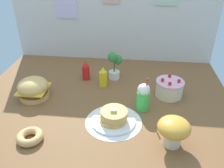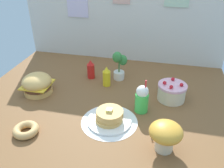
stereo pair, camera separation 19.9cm
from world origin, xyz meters
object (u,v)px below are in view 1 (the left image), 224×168
Objects in this scene: potted_plant at (114,64)px; mustard_bottle at (103,77)px; donut_pink_glaze at (30,137)px; layer_cake at (169,88)px; mushroom_stool at (174,130)px; burger at (33,88)px; cream_soda_cup at (143,97)px; pancake_stack at (114,117)px; ketchup_bottle at (86,71)px.

mustard_bottle is at bearing -119.97° from potted_plant.
donut_pink_glaze is (-0.41, -0.81, -0.06)m from mustard_bottle.
mushroom_stool is (-0.04, -0.63, 0.05)m from layer_cake.
potted_plant reaches higher than burger.
burger is at bearing 175.85° from cream_soda_cup.
mustard_bottle reaches higher than pancake_stack.
potted_plant is at bearing 32.22° from burger.
burger reaches higher than pancake_stack.
cream_soda_cup reaches higher than ketchup_bottle.
cream_soda_cup is at bearing -38.33° from ketchup_bottle.
pancake_stack is 0.31m from cream_soda_cup.
pancake_stack is at bearing -138.32° from cream_soda_cup.
donut_pink_glaze is at bearing -155.17° from pancake_stack.
potted_plant is at bearing 120.15° from cream_soda_cup.
pancake_stack is 1.36× the size of layer_cake.
ketchup_bottle reaches higher than pancake_stack.
cream_soda_cup is at bearing -4.15° from burger.
pancake_stack is 1.13× the size of cream_soda_cup.
pancake_stack is 1.70× the size of mustard_bottle.
ketchup_bottle is 1.16m from mushroom_stool.
ketchup_bottle is at bearing 141.67° from cream_soda_cup.
burger is at bearing -172.40° from layer_cake.
cream_soda_cup is at bearing -59.85° from potted_plant.
cream_soda_cup is (0.58, -0.46, 0.03)m from ketchup_bottle.
mushroom_stool reaches higher than mustard_bottle.
cream_soda_cup is at bearing 116.89° from mushroom_stool.
burger is 1.27m from mushroom_stool.
burger is 0.57m from donut_pink_glaze.
donut_pink_glaze is at bearing -103.03° from ketchup_bottle.
potted_plant is at bearing 95.50° from pancake_stack.
cream_soda_cup is at bearing 30.28° from donut_pink_glaze.
layer_cake reaches higher than pancake_stack.
layer_cake is at bearing 44.08° from cream_soda_cup.
donut_pink_glaze is at bearing -70.84° from burger.
burger is 0.81m from potted_plant.
donut_pink_glaze is 1.10m from potted_plant.
mustard_bottle is at bearing 128.25° from mushroom_stool.
mushroom_stool is at bearing -93.72° from layer_cake.
pancake_stack is 0.75m from ketchup_bottle.
layer_cake is at bearing 42.94° from pancake_stack.
cream_soda_cup is (0.22, 0.20, 0.07)m from pancake_stack.
cream_soda_cup is 1.61× the size of donut_pink_glaze.
mushroom_stool is (0.78, -0.85, 0.04)m from ketchup_bottle.
donut_pink_glaze is at bearing -176.11° from mushroom_stool.
mustard_bottle reaches higher than burger.
mustard_bottle is 0.20m from potted_plant.
donut_pink_glaze is at bearing -117.38° from potted_plant.
cream_soda_cup is at bearing -135.92° from layer_cake.
potted_plant reaches higher than mustard_bottle.
ketchup_bottle is at bearing 164.70° from layer_cake.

